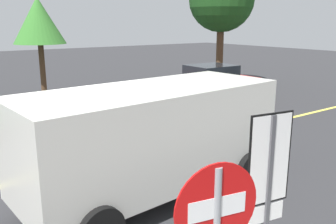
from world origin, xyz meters
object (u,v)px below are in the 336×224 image
at_px(speed_limit_sign, 268,183).
at_px(tree_centre_verge, 39,21).
at_px(white_van, 153,135).
at_px(car_red_behind_van, 213,83).

relative_size(speed_limit_sign, tree_centre_verge, 0.56).
bearing_deg(white_van, tree_centre_verge, 83.64).
bearing_deg(car_red_behind_van, speed_limit_sign, -130.05).
distance_m(car_red_behind_van, tree_centre_verge, 8.08).
height_order(speed_limit_sign, tree_centre_verge, tree_centre_verge).
height_order(car_red_behind_van, tree_centre_verge, tree_centre_verge).
height_order(white_van, tree_centre_verge, tree_centre_verge).
distance_m(white_van, tree_centre_verge, 11.11).
xyz_separation_m(speed_limit_sign, white_van, (0.81, 3.44, -0.50)).
relative_size(speed_limit_sign, white_van, 0.47).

